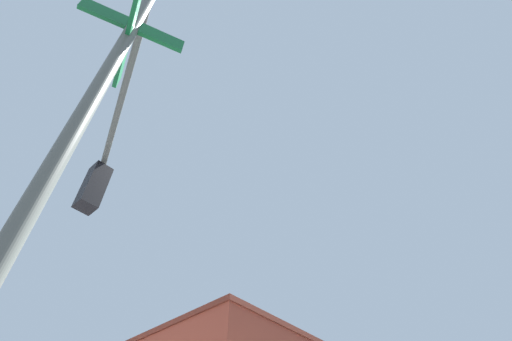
{
  "coord_description": "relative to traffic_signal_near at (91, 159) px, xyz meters",
  "views": [
    {
      "loc": [
        -7.62,
        -8.41,
        1.52
      ],
      "look_at": [
        -5.91,
        -6.87,
        3.89
      ],
      "focal_mm": 25.75,
      "sensor_mm": 36.0,
      "label": 1
    }
  ],
  "objects": [
    {
      "name": "traffic_signal_near",
      "position": [
        0.0,
        0.0,
        0.0
      ],
      "size": [
        1.68,
        3.42,
        6.18
      ],
      "color": "#474C47",
      "rests_on": "ground_plane"
    }
  ]
}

